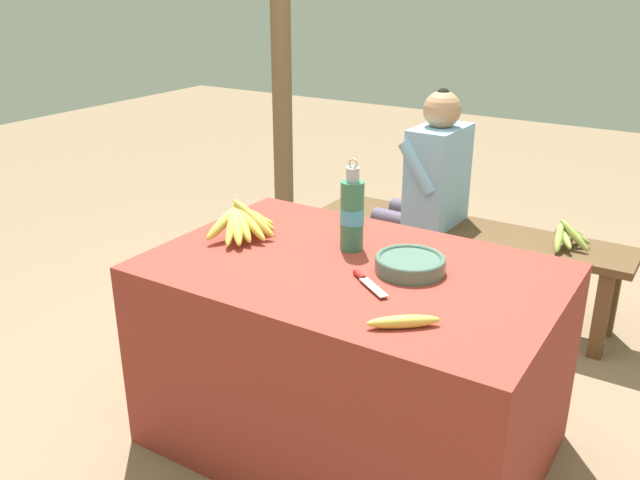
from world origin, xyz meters
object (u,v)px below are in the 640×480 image
Objects in this scene: banana_bunch_ripe at (243,220)px; wooden_bench at (468,242)px; seated_vendor at (428,184)px; serving_bowl at (410,263)px; water_bottle at (352,214)px; support_post_near at (281,62)px; knife at (365,280)px; loose_banana_front at (403,322)px; banana_bunch_green at (567,234)px.

banana_bunch_ripe reaches higher than wooden_bench.
serving_bowl is at bearing 113.04° from seated_vendor.
support_post_near reaches higher than water_bottle.
knife is at bearing -117.80° from serving_bowl.
loose_banana_front reaches higher than banana_bunch_green.
support_post_near reaches higher than serving_bowl.
support_post_near is at bearing 136.36° from serving_bowl.
seated_vendor is 3.83× the size of banana_bunch_green.
wooden_bench is 0.35m from seated_vendor.
water_bottle is 1.22m from banana_bunch_green.
banana_bunch_green is at bearing 77.55° from serving_bowl.
knife is at bearing -10.80° from banana_bunch_ripe.
banana_bunch_ripe is at bearing 81.61° from seated_vendor.
water_bottle is (0.38, 0.11, 0.06)m from banana_bunch_ripe.
serving_bowl is 1.19m from seated_vendor.
loose_banana_front is (0.40, -0.41, -0.11)m from water_bottle.
serving_bowl is 1.21m from wooden_bench.
water_bottle reaches higher than knife.
banana_bunch_green is 0.13× the size of support_post_near.
loose_banana_front reaches higher than wooden_bench.
knife is 1.34m from wooden_bench.
banana_bunch_ripe is at bearing -175.86° from serving_bowl.
serving_bowl is 0.79× the size of banana_bunch_green.
serving_bowl is at bearing -15.07° from water_bottle.
serving_bowl is (0.64, 0.05, -0.04)m from banana_bunch_ripe.
water_bottle is 1.07m from seated_vendor.
knife is 2.17m from support_post_near.
seated_vendor is at bearing 139.90° from knife.
water_bottle is (-0.25, 0.07, 0.10)m from serving_bowl.
loose_banana_front is at bearing 113.43° from seated_vendor.
loose_banana_front is 1.04× the size of knife.
serving_bowl is 0.10× the size of support_post_near.
wooden_bench is (-0.34, 1.48, -0.34)m from loose_banana_front.
banana_bunch_green is at bearing 64.63° from water_bottle.
banana_bunch_green is (0.11, 1.48, -0.21)m from loose_banana_front.
water_bottle is 1.85× the size of knife.
banana_bunch_green is (0.25, 1.13, -0.22)m from serving_bowl.
serving_bowl is 0.17m from knife.
support_post_near is at bearing 166.77° from knife.
knife is 0.08× the size of support_post_near.
support_post_near is at bearing -14.31° from seated_vendor.
wooden_bench is at bearing 87.17° from water_bottle.
wooden_bench is (-0.12, 1.29, -0.34)m from knife.
loose_banana_front is at bearing -46.22° from water_bottle.
knife is (-0.08, -0.15, -0.02)m from serving_bowl.
water_bottle is 0.21× the size of wooden_bench.
wooden_bench is 5.32× the size of banana_bunch_green.
loose_banana_front is at bearing -94.18° from banana_bunch_green.
water_bottle is at bearing 133.78° from loose_banana_front.
wooden_bench is 0.47m from banana_bunch_green.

